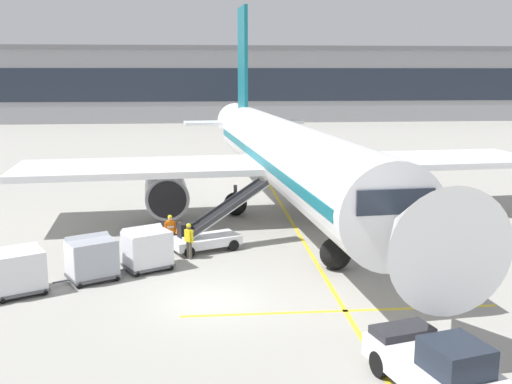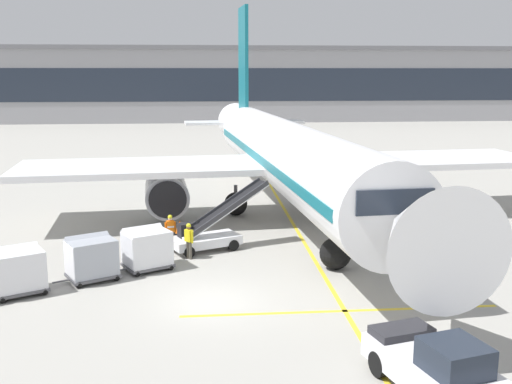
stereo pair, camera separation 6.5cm
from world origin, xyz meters
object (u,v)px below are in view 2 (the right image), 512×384
at_px(parked_airplane, 286,156).
at_px(baggage_cart_lead, 147,248).
at_px(safety_cone_engine_keepout, 197,231).
at_px(safety_cone_nose_mark, 180,227).
at_px(baggage_cart_second, 91,257).
at_px(baggage_cart_third, 18,270).
at_px(safety_cone_wingtip, 195,233).
at_px(belt_loader, 209,232).
at_px(ground_crew_by_loader, 141,243).
at_px(ground_crew_by_carts, 189,239).
at_px(pushback_tug, 437,367).
at_px(ground_crew_wingwalker, 170,229).
at_px(ground_crew_marshaller, 164,247).

height_order(parked_airplane, baggage_cart_lead, parked_airplane).
relative_size(safety_cone_engine_keepout, safety_cone_nose_mark, 0.91).
relative_size(baggage_cart_second, baggage_cart_third, 1.00).
bearing_deg(safety_cone_wingtip, parked_airplane, 42.02).
relative_size(belt_loader, ground_crew_by_loader, 2.99).
xyz_separation_m(ground_crew_by_carts, safety_cone_nose_mark, (-0.61, 4.59, -0.63)).
relative_size(belt_loader, pushback_tug, 1.09).
height_order(baggage_cart_second, safety_cone_wingtip, baggage_cart_second).
xyz_separation_m(ground_crew_by_loader, safety_cone_engine_keepout, (2.51, 4.35, -0.66)).
height_order(pushback_tug, ground_crew_by_loader, pushback_tug).
height_order(parked_airplane, ground_crew_by_loader, parked_airplane).
bearing_deg(pushback_tug, safety_cone_nose_mark, 113.58).
distance_m(safety_cone_engine_keepout, safety_cone_nose_mark, 1.27).
xyz_separation_m(parked_airplane, ground_crew_wingwalker, (-6.68, -6.30, -2.77)).
distance_m(ground_crew_by_carts, safety_cone_nose_mark, 4.67).
bearing_deg(baggage_cart_lead, ground_crew_by_carts, 36.28).
bearing_deg(safety_cone_nose_mark, safety_cone_engine_keepout, -42.85).
relative_size(belt_loader, ground_crew_by_carts, 2.99).
bearing_deg(safety_cone_nose_mark, baggage_cart_second, -115.89).
height_order(parked_airplane, ground_crew_wingwalker, parked_airplane).
xyz_separation_m(parked_airplane, ground_crew_by_carts, (-5.72, -8.10, -2.77)).
relative_size(belt_loader, safety_cone_wingtip, 6.59).
bearing_deg(safety_cone_wingtip, ground_crew_marshaller, -106.52).
bearing_deg(baggage_cart_third, safety_cone_engine_keepout, 47.66).
bearing_deg(baggage_cart_second, belt_loader, 38.52).
xyz_separation_m(baggage_cart_second, ground_crew_by_loader, (1.90, 1.95, -0.00)).
xyz_separation_m(baggage_cart_lead, safety_cone_engine_keepout, (2.18, 5.09, -0.67)).
bearing_deg(safety_cone_wingtip, safety_cone_nose_mark, 119.71).
xyz_separation_m(baggage_cart_third, ground_crew_by_loader, (4.53, 3.37, -0.00)).
bearing_deg(parked_airplane, ground_crew_wingwalker, -136.68).
relative_size(baggage_cart_third, safety_cone_nose_mark, 3.66).
relative_size(belt_loader, safety_cone_nose_mark, 6.88).
xyz_separation_m(belt_loader, baggage_cart_lead, (-2.84, -2.82, 0.09)).
bearing_deg(safety_cone_engine_keepout, parked_airplane, 39.03).
relative_size(pushback_tug, ground_crew_marshaller, 2.75).
height_order(baggage_cart_second, pushback_tug, baggage_cart_second).
xyz_separation_m(safety_cone_engine_keepout, safety_cone_nose_mark, (-0.93, 0.87, 0.03)).
relative_size(baggage_cart_lead, baggage_cart_second, 1.00).
relative_size(belt_loader, ground_crew_wingwalker, 2.99).
distance_m(baggage_cart_lead, safety_cone_nose_mark, 6.12).
xyz_separation_m(pushback_tug, ground_crew_marshaller, (-8.14, 11.66, 0.17)).
height_order(belt_loader, ground_crew_marshaller, belt_loader).
bearing_deg(parked_airplane, baggage_cart_lead, -128.70).
bearing_deg(safety_cone_engine_keepout, safety_cone_nose_mark, 137.15).
xyz_separation_m(belt_loader, ground_crew_marshaller, (-2.07, -2.74, 0.09)).
distance_m(ground_crew_by_carts, ground_crew_marshaller, 1.69).
height_order(belt_loader, pushback_tug, belt_loader).
xyz_separation_m(baggage_cart_lead, safety_cone_wingtip, (2.08, 4.50, -0.61)).
height_order(pushback_tug, safety_cone_engine_keepout, pushback_tug).
height_order(ground_crew_by_carts, safety_cone_nose_mark, ground_crew_by_carts).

